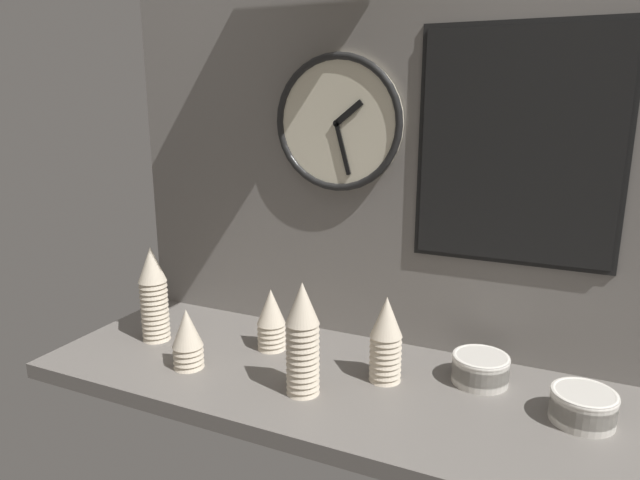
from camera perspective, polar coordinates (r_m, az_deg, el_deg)
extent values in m
cube|color=slate|center=(1.45, 3.29, -14.41)|extent=(1.60, 0.56, 0.04)
cube|color=slate|center=(1.53, 7.30, 8.54)|extent=(1.60, 0.03, 1.05)
cone|color=beige|center=(1.42, 6.54, -11.93)|extent=(0.08, 0.08, 0.10)
cone|color=beige|center=(1.42, 6.56, -11.41)|extent=(0.08, 0.08, 0.10)
cone|color=beige|center=(1.41, 6.58, -10.88)|extent=(0.08, 0.08, 0.10)
cone|color=beige|center=(1.40, 6.59, -10.35)|extent=(0.08, 0.08, 0.10)
cone|color=beige|center=(1.40, 6.61, -9.81)|extent=(0.08, 0.08, 0.10)
cone|color=beige|center=(1.39, 6.63, -9.27)|extent=(0.08, 0.08, 0.10)
cone|color=beige|center=(1.39, 6.64, -8.73)|extent=(0.08, 0.08, 0.10)
cone|color=beige|center=(1.38, 6.66, -8.18)|extent=(0.08, 0.08, 0.10)
cone|color=beige|center=(1.37, 6.68, -7.62)|extent=(0.08, 0.08, 0.10)
cone|color=beige|center=(1.58, -4.87, -9.10)|extent=(0.08, 0.08, 0.10)
cone|color=beige|center=(1.57, -4.88, -8.62)|extent=(0.08, 0.08, 0.10)
cone|color=beige|center=(1.57, -4.89, -8.13)|extent=(0.08, 0.08, 0.10)
cone|color=beige|center=(1.56, -4.90, -7.64)|extent=(0.08, 0.08, 0.10)
cone|color=beige|center=(1.56, -4.91, -7.15)|extent=(0.08, 0.08, 0.10)
cone|color=beige|center=(1.55, -4.92, -6.66)|extent=(0.08, 0.08, 0.10)
cone|color=beige|center=(1.70, -16.10, -7.94)|extent=(0.08, 0.08, 0.10)
cone|color=beige|center=(1.69, -16.14, -7.49)|extent=(0.08, 0.08, 0.10)
cone|color=beige|center=(1.69, -16.17, -7.04)|extent=(0.08, 0.08, 0.10)
cone|color=beige|center=(1.68, -16.20, -6.58)|extent=(0.08, 0.08, 0.10)
cone|color=beige|center=(1.68, -16.24, -6.12)|extent=(0.08, 0.08, 0.10)
cone|color=beige|center=(1.67, -16.27, -5.66)|extent=(0.08, 0.08, 0.10)
cone|color=beige|center=(1.67, -16.31, -5.19)|extent=(0.08, 0.08, 0.10)
cone|color=beige|center=(1.66, -16.34, -4.72)|extent=(0.08, 0.08, 0.10)
cone|color=beige|center=(1.66, -16.38, -4.25)|extent=(0.08, 0.08, 0.10)
cone|color=beige|center=(1.65, -16.41, -3.78)|extent=(0.08, 0.08, 0.10)
cone|color=beige|center=(1.65, -16.45, -3.31)|extent=(0.08, 0.08, 0.10)
cone|color=beige|center=(1.64, -16.48, -2.83)|extent=(0.08, 0.08, 0.10)
cone|color=beige|center=(1.64, -16.52, -2.35)|extent=(0.08, 0.08, 0.10)
cone|color=beige|center=(1.36, -1.73, -13.15)|extent=(0.08, 0.08, 0.10)
cone|color=beige|center=(1.35, -1.73, -12.60)|extent=(0.08, 0.08, 0.10)
cone|color=beige|center=(1.35, -1.74, -12.06)|extent=(0.08, 0.08, 0.10)
cone|color=beige|center=(1.34, -1.74, -11.51)|extent=(0.08, 0.08, 0.10)
cone|color=beige|center=(1.33, -1.74, -10.95)|extent=(0.08, 0.08, 0.10)
cone|color=beige|center=(1.33, -1.75, -10.39)|extent=(0.08, 0.08, 0.10)
cone|color=beige|center=(1.32, -1.75, -9.82)|extent=(0.08, 0.08, 0.10)
cone|color=beige|center=(1.32, -1.76, -9.25)|extent=(0.08, 0.08, 0.10)
cone|color=beige|center=(1.31, -1.76, -8.68)|extent=(0.08, 0.08, 0.10)
cone|color=beige|center=(1.30, -1.77, -8.09)|extent=(0.08, 0.08, 0.10)
cone|color=beige|center=(1.30, -1.77, -7.51)|extent=(0.08, 0.08, 0.10)
cone|color=beige|center=(1.29, -1.78, -6.92)|extent=(0.08, 0.08, 0.10)
cone|color=beige|center=(1.29, -1.78, -6.32)|extent=(0.08, 0.08, 0.10)
cone|color=beige|center=(1.51, -13.06, -10.56)|extent=(0.08, 0.08, 0.10)
cone|color=beige|center=(1.51, -13.09, -10.06)|extent=(0.08, 0.08, 0.10)
cone|color=beige|center=(1.50, -13.12, -9.56)|extent=(0.08, 0.08, 0.10)
cone|color=beige|center=(1.49, -13.15, -9.06)|extent=(0.08, 0.08, 0.10)
cone|color=beige|center=(1.49, -13.19, -8.55)|extent=(0.08, 0.08, 0.10)
cylinder|color=beige|center=(1.39, 24.74, -15.47)|extent=(0.13, 0.13, 0.04)
cylinder|color=beige|center=(1.38, 24.81, -14.88)|extent=(0.13, 0.13, 0.04)
cylinder|color=beige|center=(1.37, 24.89, -14.28)|extent=(0.13, 0.13, 0.04)
torus|color=white|center=(1.36, 24.94, -13.81)|extent=(0.14, 0.14, 0.01)
cylinder|color=beige|center=(1.47, 15.69, -12.87)|extent=(0.13, 0.13, 0.04)
cylinder|color=beige|center=(1.46, 15.73, -12.30)|extent=(0.13, 0.13, 0.04)
cylinder|color=beige|center=(1.45, 15.78, -11.73)|extent=(0.13, 0.13, 0.04)
torus|color=white|center=(1.45, 15.81, -11.28)|extent=(0.14, 0.14, 0.01)
cylinder|color=beige|center=(1.55, 1.84, 11.61)|extent=(0.36, 0.02, 0.36)
torus|color=black|center=(1.54, 1.72, 11.59)|extent=(0.36, 0.02, 0.36)
cube|color=black|center=(1.52, 2.89, 12.60)|extent=(0.08, 0.01, 0.07)
cube|color=black|center=(1.53, 2.28, 9.06)|extent=(0.05, 0.01, 0.14)
cylinder|color=black|center=(1.54, 1.65, 11.59)|extent=(0.02, 0.01, 0.02)
cube|color=black|center=(1.44, 19.20, 8.74)|extent=(0.48, 0.01, 0.57)
cube|color=black|center=(1.44, 19.18, 8.73)|extent=(0.46, 0.01, 0.55)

